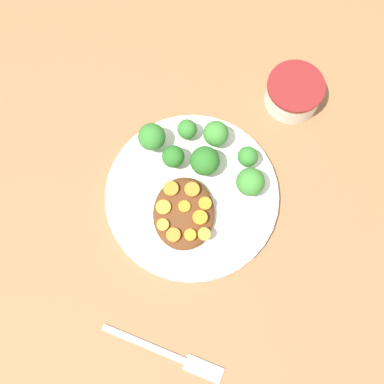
% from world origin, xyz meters
% --- Properties ---
extents(ground_plane, '(4.00, 4.00, 0.00)m').
position_xyz_m(ground_plane, '(0.00, 0.00, 0.00)').
color(ground_plane, '#8C603D').
extents(plate, '(0.28, 0.28, 0.02)m').
position_xyz_m(plate, '(0.00, 0.00, 0.01)').
color(plate, white).
rests_on(plate, ground_plane).
extents(dip_bowl, '(0.10, 0.10, 0.05)m').
position_xyz_m(dip_bowl, '(-0.18, 0.16, 0.03)').
color(dip_bowl, white).
rests_on(dip_bowl, ground_plane).
extents(stew_mound, '(0.12, 0.10, 0.03)m').
position_xyz_m(stew_mound, '(0.03, -0.01, 0.03)').
color(stew_mound, '#5B3319').
rests_on(stew_mound, plate).
extents(broccoli_floret_0, '(0.04, 0.04, 0.05)m').
position_xyz_m(broccoli_floret_0, '(-0.05, -0.03, 0.05)').
color(broccoli_floret_0, '#759E51').
rests_on(broccoli_floret_0, plate).
extents(broccoli_floret_1, '(0.05, 0.05, 0.06)m').
position_xyz_m(broccoli_floret_1, '(-0.05, 0.02, 0.05)').
color(broccoli_floret_1, '#7FA85B').
rests_on(broccoli_floret_1, plate).
extents(broccoli_floret_2, '(0.05, 0.05, 0.06)m').
position_xyz_m(broccoli_floret_2, '(-0.01, 0.09, 0.05)').
color(broccoli_floret_2, '#7FA85B').
rests_on(broccoli_floret_2, plate).
extents(broccoli_floret_3, '(0.04, 0.04, 0.06)m').
position_xyz_m(broccoli_floret_3, '(-0.09, 0.03, 0.05)').
color(broccoli_floret_3, '#759E51').
rests_on(broccoli_floret_3, plate).
extents(broccoli_floret_4, '(0.04, 0.04, 0.06)m').
position_xyz_m(broccoli_floret_4, '(-0.08, -0.07, 0.05)').
color(broccoli_floret_4, '#7FA85B').
rests_on(broccoli_floret_4, plate).
extents(broccoli_floret_5, '(0.03, 0.03, 0.05)m').
position_xyz_m(broccoli_floret_5, '(-0.06, 0.09, 0.05)').
color(broccoli_floret_5, '#7FA85B').
rests_on(broccoli_floret_5, plate).
extents(broccoli_floret_6, '(0.03, 0.03, 0.04)m').
position_xyz_m(broccoli_floret_6, '(-0.10, -0.01, 0.04)').
color(broccoli_floret_6, '#759E51').
rests_on(broccoli_floret_6, plate).
extents(carrot_slice_0, '(0.02, 0.02, 0.01)m').
position_xyz_m(carrot_slice_0, '(-0.00, 0.00, 0.04)').
color(carrot_slice_0, orange).
rests_on(carrot_slice_0, stew_mound).
extents(carrot_slice_1, '(0.02, 0.02, 0.01)m').
position_xyz_m(carrot_slice_1, '(0.07, -0.03, 0.04)').
color(carrot_slice_1, orange).
rests_on(carrot_slice_1, stew_mound).
extents(carrot_slice_2, '(0.02, 0.02, 0.00)m').
position_xyz_m(carrot_slice_2, '(0.03, -0.01, 0.04)').
color(carrot_slice_2, orange).
rests_on(carrot_slice_2, stew_mound).
extents(carrot_slice_3, '(0.02, 0.02, 0.01)m').
position_xyz_m(carrot_slice_3, '(-0.00, -0.03, 0.04)').
color(carrot_slice_3, orange).
rests_on(carrot_slice_3, stew_mound).
extents(carrot_slice_4, '(0.02, 0.02, 0.00)m').
position_xyz_m(carrot_slice_4, '(0.03, -0.04, 0.04)').
color(carrot_slice_4, orange).
rests_on(carrot_slice_4, stew_mound).
extents(carrot_slice_5, '(0.02, 0.02, 0.01)m').
position_xyz_m(carrot_slice_5, '(0.07, 0.02, 0.04)').
color(carrot_slice_5, orange).
rests_on(carrot_slice_5, stew_mound).
extents(carrot_slice_6, '(0.02, 0.02, 0.01)m').
position_xyz_m(carrot_slice_6, '(0.04, 0.01, 0.04)').
color(carrot_slice_6, orange).
rests_on(carrot_slice_6, stew_mound).
extents(carrot_slice_7, '(0.02, 0.02, 0.01)m').
position_xyz_m(carrot_slice_7, '(0.02, 0.02, 0.04)').
color(carrot_slice_7, orange).
rests_on(carrot_slice_7, stew_mound).
extents(carrot_slice_8, '(0.02, 0.02, 0.01)m').
position_xyz_m(carrot_slice_8, '(0.07, -0.00, 0.04)').
color(carrot_slice_8, orange).
rests_on(carrot_slice_8, stew_mound).
extents(carrot_slice_9, '(0.02, 0.02, 0.00)m').
position_xyz_m(carrot_slice_9, '(0.06, -0.04, 0.04)').
color(carrot_slice_9, orange).
rests_on(carrot_slice_9, stew_mound).
extents(fork, '(0.08, 0.19, 0.01)m').
position_xyz_m(fork, '(0.25, -0.02, 0.00)').
color(fork, '#B7B7B7').
rests_on(fork, ground_plane).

